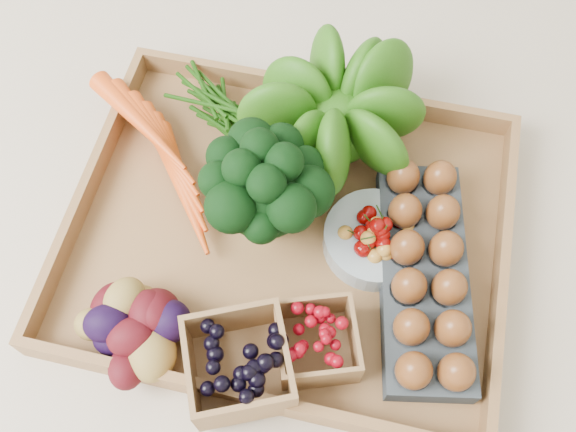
% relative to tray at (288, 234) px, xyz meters
% --- Properties ---
extents(ground, '(4.00, 4.00, 0.00)m').
position_rel_tray_xyz_m(ground, '(0.00, 0.00, -0.01)').
color(ground, beige).
rests_on(ground, ground).
extents(tray, '(0.55, 0.45, 0.01)m').
position_rel_tray_xyz_m(tray, '(0.00, 0.00, 0.00)').
color(tray, olive).
rests_on(tray, ground).
extents(carrots, '(0.21, 0.15, 0.05)m').
position_rel_tray_xyz_m(carrots, '(-0.17, 0.06, 0.03)').
color(carrots, '#EF5014').
rests_on(carrots, tray).
extents(lettuce, '(0.16, 0.16, 0.16)m').
position_rel_tray_xyz_m(lettuce, '(0.03, 0.15, 0.09)').
color(lettuce, '#21560D').
rests_on(lettuce, tray).
extents(broccoli, '(0.16, 0.16, 0.12)m').
position_rel_tray_xyz_m(broccoli, '(-0.03, 0.00, 0.07)').
color(broccoli, black).
rests_on(broccoli, tray).
extents(cherry_bowl, '(0.13, 0.13, 0.03)m').
position_rel_tray_xyz_m(cherry_bowl, '(0.11, 0.01, 0.02)').
color(cherry_bowl, '#8C9EA5').
rests_on(cherry_bowl, tray).
extents(egg_carton, '(0.16, 0.31, 0.03)m').
position_rel_tray_xyz_m(egg_carton, '(0.18, -0.03, 0.02)').
color(egg_carton, '#343C42').
rests_on(egg_carton, tray).
extents(potatoes, '(0.15, 0.15, 0.09)m').
position_rel_tray_xyz_m(potatoes, '(-0.15, -0.17, 0.05)').
color(potatoes, '#3D090F').
rests_on(potatoes, tray).
extents(punnet_blackberry, '(0.15, 0.15, 0.08)m').
position_rel_tray_xyz_m(punnet_blackberry, '(-0.01, -0.19, 0.05)').
color(punnet_blackberry, black).
rests_on(punnet_blackberry, tray).
extents(punnet_raspberry, '(0.12, 0.12, 0.06)m').
position_rel_tray_xyz_m(punnet_raspberry, '(0.07, -0.14, 0.04)').
color(punnet_raspberry, maroon).
rests_on(punnet_raspberry, tray).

